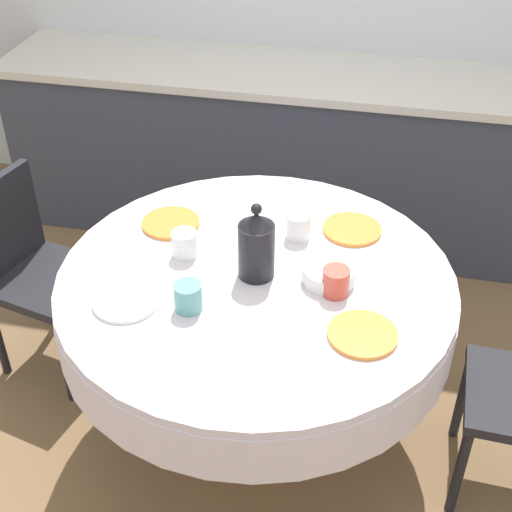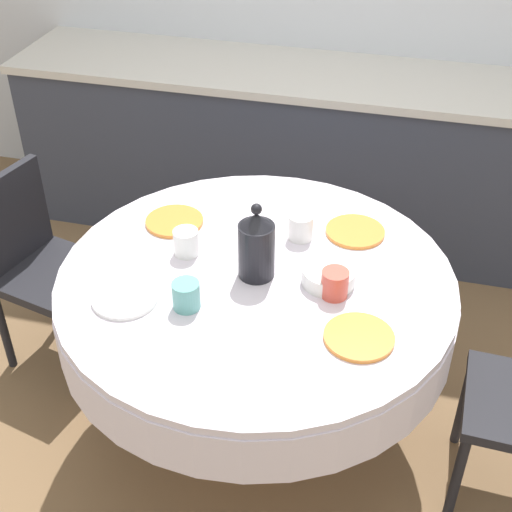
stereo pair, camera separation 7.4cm
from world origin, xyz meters
TOP-DOWN VIEW (x-y plane):
  - ground_plane at (0.00, 0.00)m, footprint 12.00×12.00m
  - kitchen_counter at (0.00, 1.48)m, footprint 3.24×0.64m
  - dining_table at (0.00, 0.00)m, footprint 1.35×1.35m
  - chair_right at (-0.99, 0.23)m, footprint 0.48×0.48m
  - plate_near_left at (-0.38, -0.23)m, footprint 0.21×0.21m
  - cup_near_left at (-0.17, -0.21)m, footprint 0.09×0.09m
  - plate_near_right at (0.38, -0.23)m, footprint 0.21×0.21m
  - cup_near_right at (0.27, -0.04)m, footprint 0.09×0.09m
  - plate_far_left at (-0.37, 0.23)m, footprint 0.21×0.21m
  - cup_far_left at (-0.27, 0.06)m, footprint 0.09×0.09m
  - plate_far_right at (0.29, 0.33)m, footprint 0.21×0.21m
  - cup_far_right at (0.10, 0.25)m, footprint 0.09×0.09m
  - coffee_carafe at (0.00, 0.01)m, footprint 0.12×0.12m
  - fruit_bowl at (0.24, 0.02)m, footprint 0.18×0.18m

SIDE VIEW (x-z plane):
  - ground_plane at x=0.00m, z-range 0.00..0.00m
  - kitchen_counter at x=0.00m, z-range 0.00..0.91m
  - chair_right at x=-0.99m, z-range 0.06..0.93m
  - dining_table at x=0.00m, z-range 0.27..1.05m
  - plate_near_left at x=-0.38m, z-range 0.78..0.79m
  - plate_near_right at x=0.38m, z-range 0.78..0.79m
  - plate_far_left at x=-0.37m, z-range 0.78..0.79m
  - plate_far_right at x=0.29m, z-range 0.78..0.79m
  - fruit_bowl at x=0.24m, z-range 0.78..0.83m
  - cup_near_left at x=-0.17m, z-range 0.78..0.87m
  - cup_near_right at x=0.27m, z-range 0.78..0.87m
  - cup_far_left at x=-0.27m, z-range 0.78..0.87m
  - cup_far_right at x=0.10m, z-range 0.78..0.87m
  - coffee_carafe at x=0.00m, z-range 0.76..1.04m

